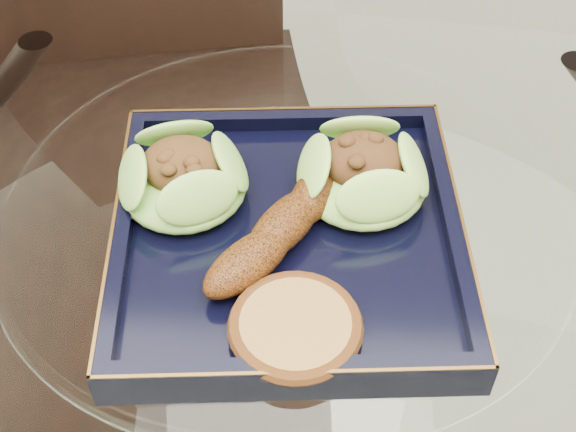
{
  "coord_description": "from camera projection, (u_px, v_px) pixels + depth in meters",
  "views": [
    {
      "loc": [
        0.03,
        -0.4,
        1.25
      ],
      "look_at": [
        0.0,
        0.01,
        0.8
      ],
      "focal_mm": 50.0,
      "sensor_mm": 36.0,
      "label": 1
    }
  ],
  "objects": [
    {
      "name": "dining_table",
      "position": [
        285.0,
        368.0,
        0.75
      ],
      "size": [
        1.13,
        1.13,
        0.77
      ],
      "color": "white",
      "rests_on": "ground"
    },
    {
      "name": "dining_chair",
      "position": [
        147.0,
        214.0,
        1.02
      ],
      "size": [
        0.45,
        0.45,
        0.9
      ],
      "rotation": [
        0.0,
        0.0,
        0.17
      ],
      "color": "black",
      "rests_on": "ground"
    },
    {
      "name": "navy_plate",
      "position": [
        288.0,
        242.0,
        0.63
      ],
      "size": [
        0.29,
        0.29,
        0.02
      ],
      "primitive_type": "cube",
      "rotation": [
        0.0,
        0.0,
        0.09
      ],
      "color": "black",
      "rests_on": "dining_table"
    },
    {
      "name": "lettuce_wrap_left",
      "position": [
        183.0,
        180.0,
        0.64
      ],
      "size": [
        0.11,
        0.11,
        0.04
      ],
      "primitive_type": "ellipsoid",
      "rotation": [
        0.0,
        0.0,
        -0.05
      ],
      "color": "#69AA31",
      "rests_on": "navy_plate"
    },
    {
      "name": "lettuce_wrap_right",
      "position": [
        363.0,
        176.0,
        0.64
      ],
      "size": [
        0.13,
        0.13,
        0.04
      ],
      "primitive_type": "ellipsoid",
      "rotation": [
        0.0,
        0.0,
        -0.26
      ],
      "color": "#73A530",
      "rests_on": "navy_plate"
    },
    {
      "name": "roasted_plantain",
      "position": [
        285.0,
        224.0,
        0.61
      ],
      "size": [
        0.12,
        0.16,
        0.03
      ],
      "primitive_type": "ellipsoid",
      "rotation": [
        0.0,
        0.0,
        1.01
      ],
      "color": "#65300A",
      "rests_on": "navy_plate"
    },
    {
      "name": "crumb_patty",
      "position": [
        295.0,
        328.0,
        0.55
      ],
      "size": [
        0.11,
        0.11,
        0.02
      ],
      "primitive_type": "cylinder",
      "rotation": [
        0.0,
        0.0,
        0.4
      ],
      "color": "#A97838",
      "rests_on": "navy_plate"
    }
  ]
}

